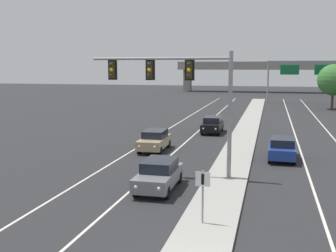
% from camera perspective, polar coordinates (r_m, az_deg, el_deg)
% --- Properties ---
extents(median_island, '(2.40, 110.00, 0.15)m').
position_cam_1_polar(median_island, '(30.24, 9.06, -4.28)').
color(median_island, '#9E9B93').
rests_on(median_island, ground).
extents(lane_stripe_oncoming_center, '(0.14, 100.00, 0.01)m').
position_cam_1_polar(lane_stripe_oncoming_center, '(37.69, 2.83, -1.84)').
color(lane_stripe_oncoming_center, silver).
rests_on(lane_stripe_oncoming_center, ground).
extents(lane_stripe_receding_center, '(0.14, 100.00, 0.01)m').
position_cam_1_polar(lane_stripe_receding_center, '(37.10, 17.24, -2.36)').
color(lane_stripe_receding_center, silver).
rests_on(lane_stripe_receding_center, ground).
extents(edge_stripe_left, '(0.14, 100.00, 0.01)m').
position_cam_1_polar(edge_stripe_left, '(38.45, -2.01, -1.64)').
color(edge_stripe_left, silver).
rests_on(edge_stripe_left, ground).
extents(overhead_signal_mast, '(8.33, 0.44, 7.20)m').
position_cam_1_polar(overhead_signal_mast, '(24.36, 1.65, 5.72)').
color(overhead_signal_mast, gray).
rests_on(overhead_signal_mast, median_island).
extents(median_sign_post, '(0.60, 0.10, 2.20)m').
position_cam_1_polar(median_sign_post, '(17.26, 4.73, -8.50)').
color(median_sign_post, gray).
rests_on(median_sign_post, median_island).
extents(car_oncoming_grey, '(1.86, 4.49, 1.58)m').
position_cam_1_polar(car_oncoming_grey, '(22.48, -1.25, -6.56)').
color(car_oncoming_grey, slate).
rests_on(car_oncoming_grey, ground).
extents(car_oncoming_tan, '(1.90, 4.50, 1.58)m').
position_cam_1_polar(car_oncoming_tan, '(32.70, -1.83, -1.92)').
color(car_oncoming_tan, tan).
rests_on(car_oncoming_tan, ground).
extents(car_oncoming_black, '(1.87, 4.49, 1.58)m').
position_cam_1_polar(car_oncoming_black, '(41.60, 6.04, 0.20)').
color(car_oncoming_black, black).
rests_on(car_oncoming_black, ground).
extents(car_receding_blue, '(1.91, 4.50, 1.58)m').
position_cam_1_polar(car_receding_blue, '(30.58, 15.22, -2.91)').
color(car_receding_blue, navy).
rests_on(car_receding_blue, ground).
extents(highway_sign_gantry, '(13.28, 0.42, 7.50)m').
position_cam_1_polar(highway_sign_gantry, '(77.47, 18.30, 7.45)').
color(highway_sign_gantry, gray).
rests_on(highway_sign_gantry, ground).
extents(overpass_bridge, '(42.40, 6.40, 7.65)m').
position_cam_1_polar(overpass_bridge, '(109.13, 12.69, 7.53)').
color(overpass_bridge, gray).
rests_on(overpass_bridge, ground).
extents(tree_far_right_b, '(4.72, 4.72, 6.83)m').
position_cam_1_polar(tree_far_right_b, '(68.31, 21.51, 5.83)').
color(tree_far_right_b, '#4C3823').
rests_on(tree_far_right_b, ground).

